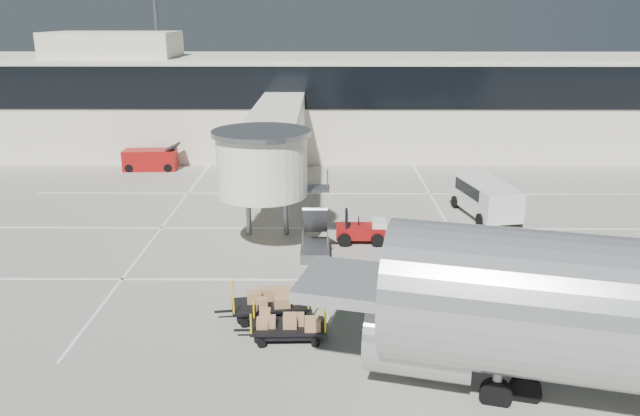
{
  "coord_description": "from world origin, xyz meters",
  "views": [
    {
      "loc": [
        -0.92,
        -23.59,
        11.35
      ],
      "look_at": [
        -1.18,
        6.39,
        2.0
      ],
      "focal_mm": 35.0,
      "sensor_mm": 36.0,
      "label": 1
    }
  ],
  "objects_px": {
    "belt_loader": "(151,160)",
    "ground_worker": "(322,283)",
    "baggage_tug": "(362,231)",
    "suitcase_cart": "(458,246)",
    "box_cart_far": "(272,304)",
    "box_cart_near": "(291,326)",
    "minivan": "(484,195)"
  },
  "relations": [
    {
      "from": "baggage_tug",
      "to": "box_cart_near",
      "type": "distance_m",
      "value": 10.63
    },
    {
      "from": "box_cart_near",
      "to": "belt_loader",
      "type": "relative_size",
      "value": 0.79
    },
    {
      "from": "box_cart_far",
      "to": "ground_worker",
      "type": "relative_size",
      "value": 2.03
    },
    {
      "from": "box_cart_far",
      "to": "belt_loader",
      "type": "height_order",
      "value": "belt_loader"
    },
    {
      "from": "baggage_tug",
      "to": "ground_worker",
      "type": "height_order",
      "value": "ground_worker"
    },
    {
      "from": "baggage_tug",
      "to": "box_cart_far",
      "type": "relative_size",
      "value": 0.7
    },
    {
      "from": "box_cart_far",
      "to": "suitcase_cart",
      "type": "bearing_deg",
      "value": 28.01
    },
    {
      "from": "box_cart_far",
      "to": "box_cart_near",
      "type": "bearing_deg",
      "value": -72.5
    },
    {
      "from": "box_cart_near",
      "to": "minivan",
      "type": "bearing_deg",
      "value": 52.65
    },
    {
      "from": "ground_worker",
      "to": "belt_loader",
      "type": "distance_m",
      "value": 26.41
    },
    {
      "from": "belt_loader",
      "to": "ground_worker",
      "type": "bearing_deg",
      "value": -62.98
    },
    {
      "from": "baggage_tug",
      "to": "box_cart_near",
      "type": "bearing_deg",
      "value": -106.57
    },
    {
      "from": "baggage_tug",
      "to": "minivan",
      "type": "relative_size",
      "value": 0.46
    },
    {
      "from": "suitcase_cart",
      "to": "box_cart_far",
      "type": "distance_m",
      "value": 10.72
    },
    {
      "from": "box_cart_near",
      "to": "ground_worker",
      "type": "bearing_deg",
      "value": 66.78
    },
    {
      "from": "box_cart_near",
      "to": "minivan",
      "type": "xyz_separation_m",
      "value": [
        10.55,
        14.78,
        0.71
      ]
    },
    {
      "from": "suitcase_cart",
      "to": "ground_worker",
      "type": "distance_m",
      "value": 8.46
    },
    {
      "from": "ground_worker",
      "to": "belt_loader",
      "type": "bearing_deg",
      "value": 113.84
    },
    {
      "from": "minivan",
      "to": "baggage_tug",
      "type": "bearing_deg",
      "value": -159.39
    },
    {
      "from": "suitcase_cart",
      "to": "box_cart_near",
      "type": "xyz_separation_m",
      "value": [
        -7.7,
        -8.15,
        -0.01
      ]
    },
    {
      "from": "baggage_tug",
      "to": "minivan",
      "type": "xyz_separation_m",
      "value": [
        7.41,
        4.63,
        0.61
      ]
    },
    {
      "from": "ground_worker",
      "to": "minivan",
      "type": "relative_size",
      "value": 0.32
    },
    {
      "from": "box_cart_near",
      "to": "minivan",
      "type": "distance_m",
      "value": 18.18
    },
    {
      "from": "baggage_tug",
      "to": "minivan",
      "type": "distance_m",
      "value": 8.76
    },
    {
      "from": "box_cart_far",
      "to": "minivan",
      "type": "bearing_deg",
      "value": 39.87
    },
    {
      "from": "suitcase_cart",
      "to": "belt_loader",
      "type": "xyz_separation_m",
      "value": [
        -19.73,
        17.61,
        0.26
      ]
    },
    {
      "from": "box_cart_near",
      "to": "belt_loader",
      "type": "height_order",
      "value": "belt_loader"
    },
    {
      "from": "ground_worker",
      "to": "minivan",
      "type": "xyz_separation_m",
      "value": [
        9.44,
        11.93,
        0.3
      ]
    },
    {
      "from": "baggage_tug",
      "to": "belt_loader",
      "type": "relative_size",
      "value": 0.6
    },
    {
      "from": "suitcase_cart",
      "to": "ground_worker",
      "type": "xyz_separation_m",
      "value": [
        -6.59,
        -5.3,
        0.4
      ]
    },
    {
      "from": "baggage_tug",
      "to": "minivan",
      "type": "bearing_deg",
      "value": 32.6
    },
    {
      "from": "box_cart_far",
      "to": "ground_worker",
      "type": "height_order",
      "value": "ground_worker"
    }
  ]
}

